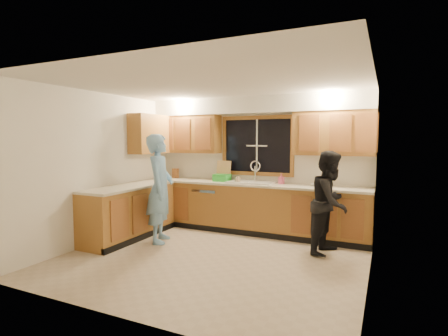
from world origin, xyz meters
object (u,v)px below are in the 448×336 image
at_px(man, 160,188).
at_px(stove, 106,219).
at_px(knife_block, 175,173).
at_px(dishwasher, 210,206).
at_px(woman, 330,202).
at_px(sink, 251,186).
at_px(bowl, 318,185).
at_px(dish_crate, 222,178).
at_px(soap_bottle, 281,179).

bearing_deg(man, stove, 110.27).
distance_m(man, knife_block, 1.46).
xyz_separation_m(dishwasher, woman, (2.36, -0.63, 0.37)).
distance_m(sink, dishwasher, 0.96).
bearing_deg(bowl, sink, -178.03).
relative_size(dishwasher, dish_crate, 2.83).
bearing_deg(stove, dish_crate, 57.13).
distance_m(man, soap_bottle, 2.16).
relative_size(man, soap_bottle, 9.48).
xyz_separation_m(sink, bowl, (1.19, 0.04, 0.08)).
distance_m(man, woman, 2.74).
bearing_deg(soap_bottle, dishwasher, -175.81).
bearing_deg(stove, soap_bottle, 39.24).
distance_m(dishwasher, woman, 2.46).
distance_m(woman, dish_crate, 2.23).
distance_m(dishwasher, dish_crate, 0.63).
distance_m(dish_crate, bowl, 1.81).
bearing_deg(man, bowl, -84.78).
bearing_deg(bowl, stove, -148.06).
relative_size(stove, dish_crate, 3.10).
bearing_deg(stove, dishwasher, 62.31).
relative_size(dish_crate, bowl, 1.43).
bearing_deg(man, soap_bottle, -75.47).
distance_m(dish_crate, soap_bottle, 1.16).
relative_size(stove, soap_bottle, 4.71).
bearing_deg(knife_block, woman, -8.61).
bearing_deg(soap_bottle, bowl, -4.06).
height_order(man, soap_bottle, man).
height_order(woman, soap_bottle, woman).
relative_size(dishwasher, man, 0.45).
distance_m(dishwasher, soap_bottle, 1.52).
bearing_deg(soap_bottle, knife_block, 179.49).
height_order(sink, dish_crate, sink).
bearing_deg(man, woman, -100.68).
distance_m(sink, bowl, 1.20).
relative_size(knife_block, dish_crate, 0.69).
height_order(dishwasher, woman, woman).
relative_size(dishwasher, soap_bottle, 4.30).
bearing_deg(dishwasher, man, -104.76).
bearing_deg(knife_block, dish_crate, -0.34).
bearing_deg(knife_block, bowl, 3.14).
distance_m(sink, man, 1.70).
height_order(sink, dishwasher, sink).
height_order(woman, dish_crate, woman).
distance_m(sink, dish_crate, 0.62).
bearing_deg(bowl, dishwasher, -178.44).
bearing_deg(stove, man, 43.34).
distance_m(stove, man, 0.98).
distance_m(sink, woman, 1.64).
distance_m(stove, dish_crate, 2.25).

